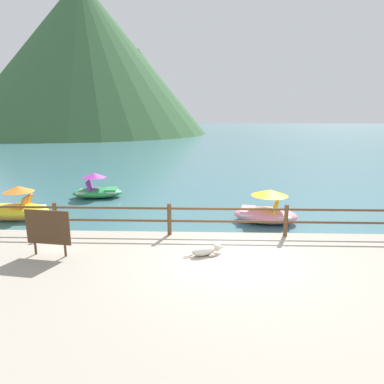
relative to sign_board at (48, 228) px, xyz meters
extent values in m
plane|color=#3D6B75|center=(4.57, 40.04, -1.13)|extent=(200.00, 200.00, 0.00)
cube|color=#A39989|center=(4.57, -2.16, -0.93)|extent=(28.00, 8.00, 0.40)
cylinder|color=brown|center=(-0.53, 1.59, -0.25)|extent=(0.12, 0.12, 0.95)
cylinder|color=brown|center=(2.87, 1.59, -0.25)|extent=(0.12, 0.12, 0.95)
cylinder|color=brown|center=(6.27, 1.59, -0.25)|extent=(0.12, 0.12, 0.95)
cylinder|color=brown|center=(4.57, 1.59, 0.08)|extent=(23.80, 0.07, 0.07)
cylinder|color=brown|center=(4.57, 1.59, -0.30)|extent=(23.80, 0.07, 0.07)
cube|color=beige|center=(0.00, 0.01, 0.02)|extent=(1.10, 0.19, 0.80)
cube|color=#4C331E|center=(0.00, -0.01, 0.02)|extent=(1.17, 0.19, 0.88)
cylinder|color=#4C331E|center=(-0.41, 0.06, -0.55)|extent=(0.06, 0.06, 0.35)
cylinder|color=#4C331E|center=(0.41, -0.05, -0.55)|extent=(0.06, 0.06, 0.35)
ellipsoid|color=beige|center=(3.88, 0.13, -0.61)|extent=(0.69, 0.51, 0.24)
sphere|color=beige|center=(4.22, 0.29, -0.57)|extent=(0.20, 0.20, 0.20)
ellipsoid|color=beige|center=(4.32, 0.34, -0.59)|extent=(0.14, 0.12, 0.08)
cylinder|color=beige|center=(3.48, -0.02, -0.69)|extent=(0.22, 0.13, 0.04)
ellipsoid|color=beige|center=(4.09, 0.05, -0.69)|extent=(0.21, 0.15, 0.07)
ellipsoid|color=beige|center=(3.95, 0.34, -0.69)|extent=(0.21, 0.15, 0.07)
ellipsoid|color=green|center=(-1.19, 7.61, -0.90)|extent=(2.46, 1.48, 0.46)
cube|color=silver|center=(-1.19, 7.61, -0.82)|extent=(1.93, 1.20, 0.06)
cube|color=purple|center=(-1.33, 7.36, -0.75)|extent=(0.45, 0.45, 0.08)
cube|color=purple|center=(-1.51, 7.33, -0.53)|extent=(0.26, 0.42, 0.43)
cube|color=purple|center=(-1.39, 7.82, -0.75)|extent=(0.45, 0.45, 0.08)
cube|color=purple|center=(-1.57, 7.80, -0.53)|extent=(0.26, 0.42, 0.43)
cube|color=green|center=(-0.55, 7.70, -0.76)|extent=(0.62, 0.88, 0.12)
cone|color=purple|center=(-1.30, 7.60, -0.05)|extent=(1.26, 1.26, 0.22)
ellipsoid|color=pink|center=(6.15, 4.12, -0.87)|extent=(2.53, 1.82, 0.52)
cube|color=silver|center=(6.15, 4.12, -0.78)|extent=(1.98, 1.47, 0.06)
cube|color=yellow|center=(6.37, 4.36, -0.71)|extent=(0.47, 0.47, 0.08)
cube|color=yellow|center=(6.55, 4.33, -0.49)|extent=(0.28, 0.43, 0.43)
cube|color=yellow|center=(6.26, 3.82, -0.71)|extent=(0.47, 0.47, 0.08)
cube|color=yellow|center=(6.44, 3.78, -0.49)|extent=(0.28, 0.43, 0.43)
cube|color=pink|center=(5.53, 4.25, -0.72)|extent=(0.69, 1.05, 0.12)
cone|color=yellow|center=(6.26, 4.10, -0.01)|extent=(1.56, 1.56, 0.22)
ellipsoid|color=yellow|center=(-3.18, 4.20, -0.84)|extent=(2.41, 1.36, 0.58)
cube|color=silver|center=(-3.18, 4.20, -0.74)|extent=(1.88, 1.10, 0.06)
cube|color=orange|center=(-3.02, 4.45, -0.67)|extent=(0.43, 0.43, 0.08)
cube|color=orange|center=(-2.84, 4.46, -0.45)|extent=(0.24, 0.42, 0.43)
cube|color=orange|center=(-2.98, 3.99, -0.67)|extent=(0.43, 0.43, 0.08)
cube|color=orange|center=(-2.80, 4.00, -0.45)|extent=(0.24, 0.42, 0.43)
cube|color=yellow|center=(-3.81, 4.15, -0.68)|extent=(0.58, 0.85, 0.12)
cone|color=orange|center=(-3.06, 4.21, 0.03)|extent=(1.19, 1.19, 0.22)
cone|color=#386038|center=(-19.54, 61.27, 13.37)|extent=(47.63, 47.63, 29.00)
cone|color=#386038|center=(-10.01, 67.27, 7.57)|extent=(26.20, 26.20, 17.40)
camera|label=1|loc=(3.85, -7.77, 2.76)|focal=31.30mm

